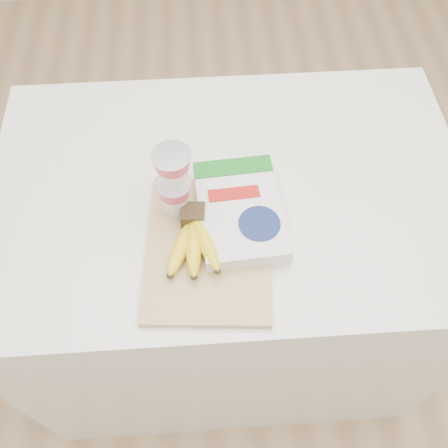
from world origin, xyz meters
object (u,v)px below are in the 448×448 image
bananas (193,241)px  cereal_box (240,213)px  table (229,270)px  cutting_board (208,247)px  yogurt_stack (174,181)px

bananas → cereal_box: bananas is taller
table → cutting_board: bearing=-109.6°
table → cereal_box: 0.44m
cereal_box → yogurt_stack: bearing=165.0°
cereal_box → cutting_board: bearing=-140.0°
cutting_board → bananas: bearing=-172.7°
yogurt_stack → cutting_board: bearing=-57.4°
cutting_board → yogurt_stack: (-0.06, 0.09, 0.10)m
table → yogurt_stack: size_ratio=6.16×
cutting_board → bananas: (-0.03, -0.00, 0.03)m
cutting_board → cereal_box: 0.10m
yogurt_stack → cereal_box: size_ratio=0.67×
cutting_board → yogurt_stack: yogurt_stack is taller
cutting_board → yogurt_stack: bearing=127.1°
yogurt_stack → cereal_box: (0.13, -0.03, -0.08)m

